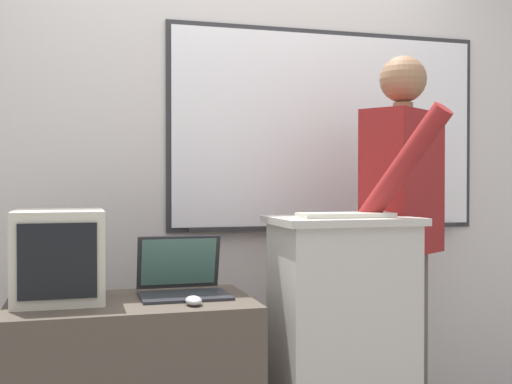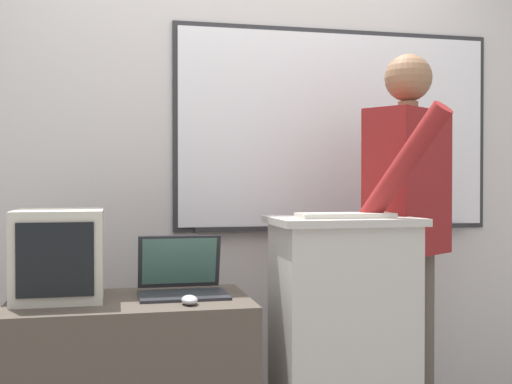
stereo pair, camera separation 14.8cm
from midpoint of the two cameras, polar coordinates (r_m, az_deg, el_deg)
The scene contains 7 objects.
back_wall at distance 3.34m, azimuth -3.44°, elevation 3.79°, with size 6.40×0.17×2.71m.
lectern_podium at distance 2.74m, azimuth 6.08°, elevation -13.15°, with size 0.59×0.42×1.05m.
person_presenter at distance 2.99m, azimuth 11.60°, elevation -2.25°, with size 0.59×0.74×1.77m.
laptop at distance 2.64m, azimuth -8.26°, elevation -7.51°, with size 0.35×0.31×0.23m.
wireless_keyboard at distance 2.61m, azimuth 6.37°, elevation -2.06°, with size 0.39×0.15×0.02m.
computer_mouse_by_laptop at distance 2.41m, azimuth -7.35°, elevation -9.56°, with size 0.06×0.10×0.03m.
crt_monitor at distance 2.59m, azimuth -18.70°, elevation -5.38°, with size 0.33×0.37×0.35m.
Camera 1 is at (-0.76, -2.08, 1.19)m, focal length 45.00 mm.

